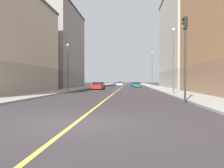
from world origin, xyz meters
TOP-DOWN VIEW (x-y plane):
  - ground_plane at (0.00, 0.00)m, footprint 400.00×400.00m
  - sidewalk_left at (8.51, 49.00)m, footprint 3.72×168.00m
  - sidewalk_right at (-8.51, 49.00)m, footprint 3.72×168.00m
  - lane_center_stripe at (0.00, 49.00)m, footprint 0.16×154.00m
  - building_left_mid at (14.56, 44.05)m, footprint 8.69×25.88m
  - building_right_midblock at (-14.56, 42.61)m, footprint 8.69×20.00m
  - traffic_light_left_near at (6.23, 8.51)m, footprint 0.40×0.32m
  - street_lamp_left_near at (7.24, 18.43)m, footprint 0.36×0.36m
  - street_lamp_right_near at (-7.24, 24.74)m, footprint 0.36×0.36m
  - street_lamp_left_far at (7.24, 44.51)m, footprint 0.36×0.36m
  - car_blue at (3.26, 58.34)m, footprint 1.91×4.36m
  - car_green at (3.93, 49.28)m, footprint 1.94×4.59m
  - car_red at (-3.84, 33.47)m, footprint 2.10×4.58m
  - car_silver at (-1.16, 61.34)m, footprint 2.02×4.57m

SIDE VIEW (x-z plane):
  - ground_plane at x=0.00m, z-range 0.00..0.00m
  - lane_center_stripe at x=0.00m, z-range 0.00..0.01m
  - sidewalk_left at x=8.51m, z-range 0.00..0.15m
  - sidewalk_right at x=-8.51m, z-range 0.00..0.15m
  - car_blue at x=3.26m, z-range 0.00..1.22m
  - car_green at x=3.93m, z-range -0.01..1.26m
  - car_silver at x=-1.16m, z-range -0.01..1.32m
  - car_red at x=-3.84m, z-range -0.02..1.39m
  - traffic_light_left_near at x=6.23m, z-range 0.92..7.35m
  - street_lamp_right_near at x=-7.24m, z-range 0.90..8.00m
  - street_lamp_left_near at x=7.24m, z-range 0.92..8.65m
  - street_lamp_left_far at x=7.24m, z-range 0.93..9.17m
  - building_right_midblock at x=-14.56m, z-range 0.01..18.39m
  - building_left_mid at x=14.56m, z-range 0.01..22.10m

